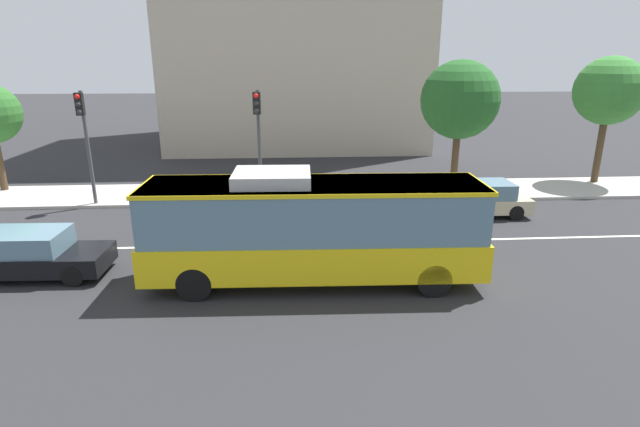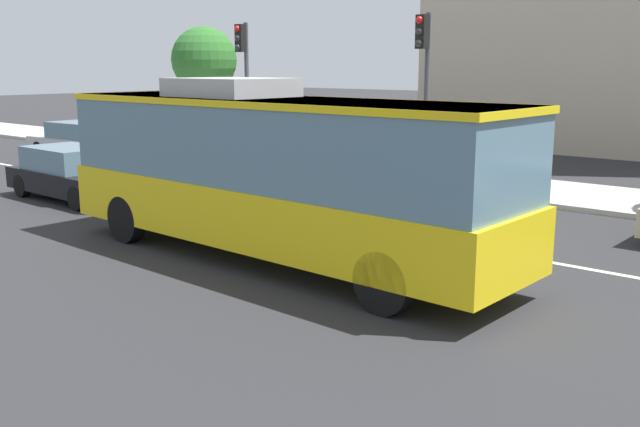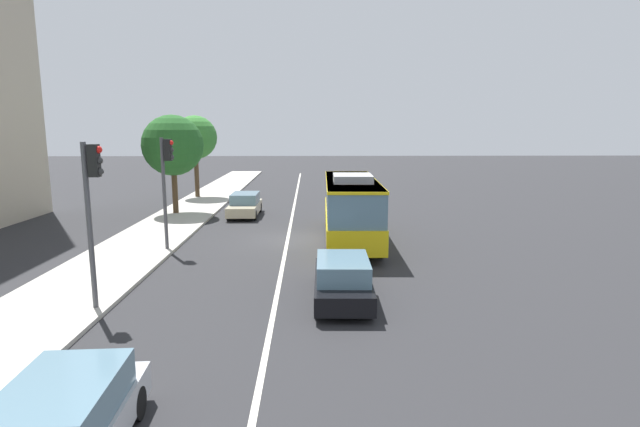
% 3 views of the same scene
% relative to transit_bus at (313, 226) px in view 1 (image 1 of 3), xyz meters
% --- Properties ---
extents(ground_plane, '(160.00, 160.00, 0.00)m').
position_rel_transit_bus_xyz_m(ground_plane, '(0.36, 3.19, -1.81)').
color(ground_plane, '#28282B').
extents(sidewalk_kerb, '(80.00, 3.89, 0.14)m').
position_rel_transit_bus_xyz_m(sidewalk_kerb, '(0.36, 10.23, -1.74)').
color(sidewalk_kerb, '#B2ADA3').
rests_on(sidewalk_kerb, ground_plane).
extents(lane_centre_line, '(76.00, 0.16, 0.01)m').
position_rel_transit_bus_xyz_m(lane_centre_line, '(0.36, 3.19, -1.80)').
color(lane_centre_line, silver).
rests_on(lane_centre_line, ground_plane).
extents(transit_bus, '(10.07, 2.78, 3.46)m').
position_rel_transit_bus_xyz_m(transit_bus, '(0.00, 0.00, 0.00)').
color(transit_bus, yellow).
rests_on(transit_bus, ground_plane).
extents(sedan_black, '(4.55, 1.92, 1.46)m').
position_rel_transit_bus_xyz_m(sedan_black, '(-8.78, 1.00, -1.09)').
color(sedan_black, black).
rests_on(sedan_black, ground_plane).
extents(sedan_beige, '(4.51, 1.85, 1.46)m').
position_rel_transit_bus_xyz_m(sedan_beige, '(7.42, 6.25, -1.09)').
color(sedan_beige, '#C6B793').
rests_on(sedan_beige, ground_plane).
extents(traffic_light_near_corner, '(0.34, 0.62, 5.20)m').
position_rel_transit_bus_xyz_m(traffic_light_near_corner, '(-2.01, 8.49, 1.75)').
color(traffic_light_near_corner, '#47474C').
rests_on(traffic_light_near_corner, ground_plane).
extents(traffic_light_mid_block, '(0.33, 0.62, 5.20)m').
position_rel_transit_bus_xyz_m(traffic_light_mid_block, '(-9.59, 8.54, 1.75)').
color(traffic_light_mid_block, '#47474C').
rests_on(traffic_light_mid_block, ground_plane).
extents(street_tree_kerbside_centre, '(3.90, 3.90, 6.49)m').
position_rel_transit_bus_xyz_m(street_tree_kerbside_centre, '(7.91, 10.86, 2.71)').
color(street_tree_kerbside_centre, '#4C3823').
rests_on(street_tree_kerbside_centre, ground_plane).
extents(street_tree_kerbside_right, '(3.47, 3.47, 6.66)m').
position_rel_transit_bus_xyz_m(street_tree_kerbside_right, '(15.80, 11.19, 3.08)').
color(street_tree_kerbside_right, '#4C3823').
rests_on(street_tree_kerbside_right, ground_plane).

